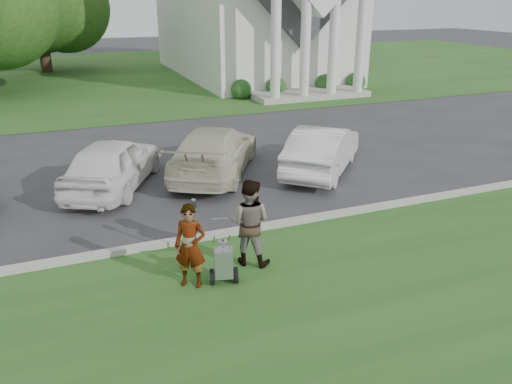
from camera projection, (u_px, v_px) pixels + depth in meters
ground at (252, 244)px, 10.94m from camera, size 120.00×120.00×0.00m
grass_strip at (316, 320)px, 8.34m from camera, size 80.00×7.00×0.01m
church_lawn at (110, 75)px, 34.28m from camera, size 80.00×30.00×0.01m
curb at (243, 230)px, 11.39m from camera, size 80.00×0.18×0.15m
tree_back at (37, 1)px, 33.76m from camera, size 9.61×7.60×8.89m
striping_cart at (224, 263)px, 9.30m from camera, size 0.66×1.10×0.96m
person_left at (190, 247)px, 9.07m from camera, size 0.70×0.64×1.61m
person_right at (249, 223)px, 9.83m from camera, size 1.10×1.05×1.78m
parking_meter_near at (195, 222)px, 10.04m from camera, size 0.09×0.09×1.31m
car_b at (113, 163)px, 13.84m from camera, size 3.48×4.59×1.46m
car_c at (214, 151)px, 15.02m from camera, size 4.23×5.29×1.44m
car_d at (322, 149)px, 15.20m from camera, size 4.00×4.19×1.42m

